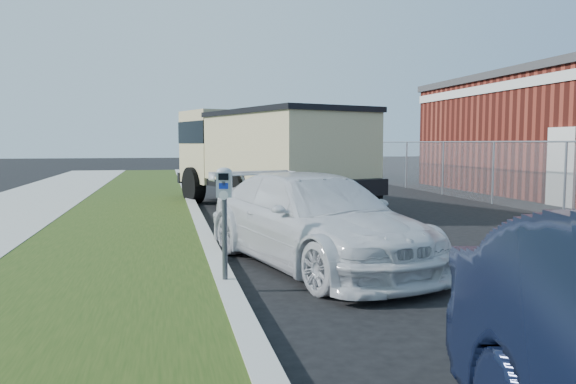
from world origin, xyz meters
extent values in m
plane|color=black|center=(0.00, 0.00, 0.00)|extent=(120.00, 120.00, 0.00)
cube|color=#97978F|center=(-2.60, 2.00, 0.07)|extent=(0.25, 50.00, 0.15)
cube|color=#20390F|center=(-4.20, 2.00, 0.07)|extent=(3.00, 50.00, 0.13)
plane|color=slate|center=(6.00, 7.00, 0.90)|extent=(0.00, 30.00, 30.00)
cylinder|color=#8E939B|center=(6.00, 7.00, 1.80)|extent=(0.04, 30.00, 0.04)
cylinder|color=#8E939B|center=(6.00, 4.00, 0.90)|extent=(0.06, 0.06, 1.80)
cylinder|color=#8E939B|center=(6.00, 7.00, 0.90)|extent=(0.06, 0.06, 1.80)
cylinder|color=#8E939B|center=(6.00, 10.00, 0.90)|extent=(0.06, 0.06, 1.80)
cylinder|color=#8E939B|center=(6.00, 13.00, 0.90)|extent=(0.06, 0.06, 1.80)
cylinder|color=#8E939B|center=(6.00, 16.00, 0.90)|extent=(0.06, 0.06, 1.80)
cylinder|color=#8E939B|center=(6.00, 19.00, 0.90)|extent=(0.06, 0.06, 1.80)
cylinder|color=#8E939B|center=(6.00, 22.00, 0.90)|extent=(0.06, 0.06, 1.80)
cube|color=silver|center=(7.48, 8.00, 3.60)|extent=(0.06, 14.00, 0.30)
cube|color=silver|center=(7.45, 6.00, 1.10)|extent=(0.08, 1.10, 2.20)
cylinder|color=#3F4247|center=(-2.61, -1.00, 0.62)|extent=(0.08, 0.08, 0.99)
cube|color=gray|center=(-2.61, -1.00, 1.28)|extent=(0.20, 0.16, 0.30)
ellipsoid|color=gray|center=(-2.61, -1.00, 1.43)|extent=(0.21, 0.16, 0.11)
cube|color=black|center=(-2.62, -1.06, 1.38)|extent=(0.12, 0.04, 0.08)
cube|color=#0E249A|center=(-2.62, -1.06, 1.27)|extent=(0.11, 0.03, 0.07)
cylinder|color=silver|center=(-2.62, -1.06, 1.16)|extent=(0.11, 0.03, 0.11)
cube|color=#3F4247|center=(-2.62, -1.06, 1.30)|extent=(0.04, 0.01, 0.05)
imported|color=silver|center=(-1.19, 0.23, 0.66)|extent=(3.04, 4.89, 1.32)
cube|color=black|center=(-0.57, 7.14, 0.77)|extent=(4.44, 7.20, 0.37)
cube|color=tan|center=(-1.36, 9.45, 1.65)|extent=(2.99, 2.63, 2.13)
cube|color=black|center=(-1.36, 9.45, 2.07)|extent=(3.02, 2.66, 0.64)
cube|color=tan|center=(-0.29, 6.34, 1.65)|extent=(3.87, 5.05, 1.70)
cube|color=black|center=(-0.29, 6.34, 2.53)|extent=(4.01, 5.19, 0.13)
cube|color=black|center=(-1.70, 10.41, 0.69)|extent=(2.46, 0.99, 0.32)
cylinder|color=black|center=(-2.49, 8.95, 0.53)|extent=(0.67, 1.12, 1.06)
cylinder|color=black|center=(-0.17, 9.75, 0.53)|extent=(0.67, 1.12, 1.06)
cylinder|color=black|center=(-1.55, 6.24, 0.53)|extent=(0.67, 1.12, 1.06)
cylinder|color=black|center=(0.76, 7.04, 0.53)|extent=(0.67, 1.12, 1.06)
cylinder|color=black|center=(-0.92, 4.43, 0.53)|extent=(0.67, 1.12, 1.06)
cylinder|color=black|center=(1.39, 5.23, 0.53)|extent=(0.67, 1.12, 1.06)
camera|label=1|loc=(-3.27, -7.58, 1.78)|focal=35.00mm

